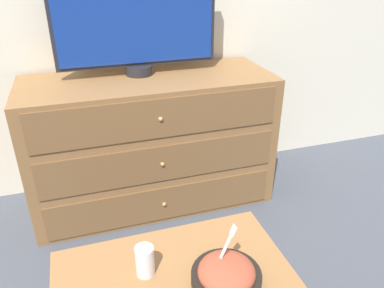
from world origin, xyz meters
The scene contains 5 objects.
ground_plane centered at (0.00, 0.00, 0.00)m, with size 12.00×12.00×0.00m, color #474C56.
dresser centered at (0.06, -0.32, 0.41)m, with size 1.46×0.59×0.82m.
tv centered at (0.03, -0.23, 1.16)m, with size 0.92×0.16×0.66m.
takeout_bowl centered at (0.06, -1.55, 0.51)m, with size 0.24×0.24×0.20m.
drink_cup centered at (-0.19, -1.43, 0.53)m, with size 0.06×0.06×0.11m.
Camera 1 is at (-0.33, -2.38, 1.47)m, focal length 35.00 mm.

